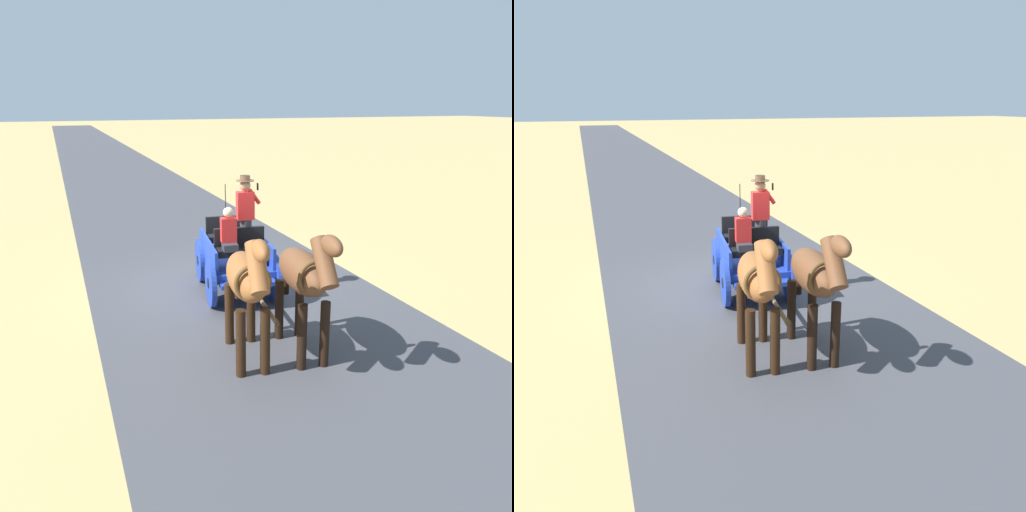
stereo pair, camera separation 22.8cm
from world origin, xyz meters
TOP-DOWN VIEW (x-y plane):
  - ground_plane at (0.00, 0.00)m, footprint 200.00×200.00m
  - road_surface at (0.00, 0.00)m, footprint 5.94×160.00m
  - horse_drawn_carriage at (-0.03, 0.56)m, footprint 1.72×4.51m
  - horse_near_side at (-0.07, 3.63)m, footprint 0.72×2.14m
  - horse_off_side at (0.82, 3.51)m, footprint 0.82×2.15m

SIDE VIEW (x-z plane):
  - ground_plane at x=0.00m, z-range 0.00..0.00m
  - road_surface at x=0.00m, z-range 0.00..0.01m
  - horse_drawn_carriage at x=-0.03m, z-range -0.43..2.07m
  - horse_near_side at x=-0.07m, z-range 0.22..2.43m
  - horse_off_side at x=0.82m, z-range 0.22..2.43m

